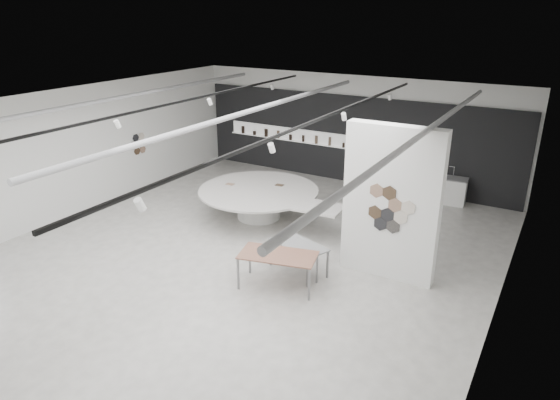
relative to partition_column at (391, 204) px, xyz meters
The scene contains 7 objects.
room 3.74m from the partition_column, 164.48° to the right, with size 12.02×14.02×3.82m.
back_wall_display 6.94m from the partition_column, 121.10° to the left, with size 11.80×0.27×3.10m.
partition_column is the anchor object (origin of this frame).
display_island 4.76m from the partition_column, 162.43° to the left, with size 4.75×3.81×0.91m.
sample_table_wood 2.81m from the partition_column, 137.51° to the right, with size 1.87×1.24×0.80m.
sample_table_stone 2.36m from the partition_column, 153.35° to the right, with size 1.57×1.14×0.73m.
kitchen_counter 5.67m from the partition_column, 90.41° to the left, with size 1.56×0.70×1.20m.
Camera 1 is at (6.63, -9.28, 5.90)m, focal length 32.00 mm.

